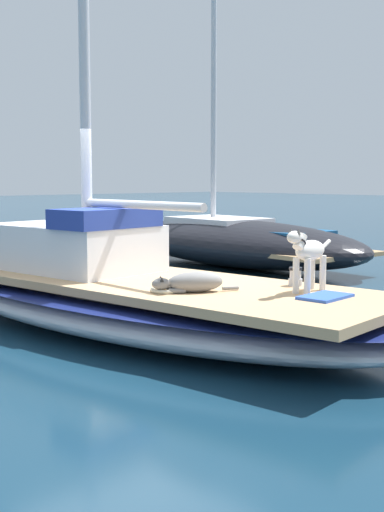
# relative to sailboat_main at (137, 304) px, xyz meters

# --- Properties ---
(ground_plane) EXTENTS (120.00, 120.00, 0.00)m
(ground_plane) POSITION_rel_sailboat_main_xyz_m (0.00, 0.00, -0.34)
(ground_plane) COLOR #143347
(sailboat_main) EXTENTS (3.36, 7.48, 0.66)m
(sailboat_main) POSITION_rel_sailboat_main_xyz_m (0.00, 0.00, 0.00)
(sailboat_main) COLOR #B2B7C1
(sailboat_main) RESTS_ON ground
(mast_main) EXTENTS (0.14, 2.27, 6.85)m
(mast_main) POSITION_rel_sailboat_main_xyz_m (-0.11, 0.74, 3.39)
(mast_main) COLOR silver
(mast_main) RESTS_ON sailboat_main
(cabin_house) EXTENTS (1.65, 2.37, 0.84)m
(cabin_house) POSITION_rel_sailboat_main_xyz_m (-0.14, 1.11, 0.67)
(cabin_house) COLOR silver
(cabin_house) RESTS_ON sailboat_main
(dog_white) EXTENTS (0.94, 0.31, 0.70)m
(dog_white) POSITION_rel_sailboat_main_xyz_m (0.67, -2.10, 0.75)
(dog_white) COLOR silver
(dog_white) RESTS_ON sailboat_main
(dog_grey) EXTENTS (0.86, 0.56, 0.22)m
(dog_grey) POSITION_rel_sailboat_main_xyz_m (-0.24, -1.25, 0.43)
(dog_grey) COLOR gray
(dog_grey) RESTS_ON sailboat_main
(deck_winch) EXTENTS (0.16, 0.16, 0.21)m
(deck_winch) POSITION_rel_sailboat_main_xyz_m (0.93, -1.72, 0.42)
(deck_winch) COLOR #B7B7BC
(deck_winch) RESTS_ON sailboat_main
(coiled_rope) EXTENTS (0.32, 0.32, 0.04)m
(coiled_rope) POSITION_rel_sailboat_main_xyz_m (-0.44, -1.05, 0.35)
(coiled_rope) COLOR beige
(coiled_rope) RESTS_ON sailboat_main
(deck_towel) EXTENTS (0.59, 0.41, 0.03)m
(deck_towel) POSITION_rel_sailboat_main_xyz_m (0.52, -2.44, 0.34)
(deck_towel) COLOR blue
(deck_towel) RESTS_ON sailboat_main
(moored_boat_starboard_side) EXTENTS (2.95, 7.05, 7.90)m
(moored_boat_starboard_side) POSITION_rel_sailboat_main_xyz_m (5.47, 3.56, 0.20)
(moored_boat_starboard_side) COLOR black
(moored_boat_starboard_side) RESTS_ON ground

